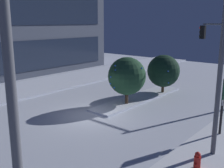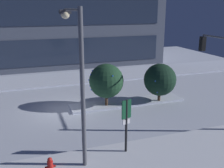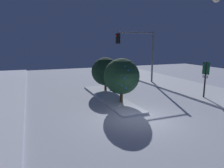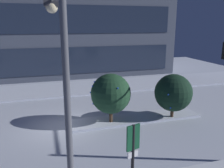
{
  "view_description": "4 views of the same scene",
  "coord_description": "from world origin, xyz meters",
  "views": [
    {
      "loc": [
        -11.0,
        -11.07,
        5.57
      ],
      "look_at": [
        2.77,
        0.61,
        1.41
      ],
      "focal_mm": 43.38,
      "sensor_mm": 36.0,
      "label": 1
    },
    {
      "loc": [
        -2.6,
        -18.26,
        7.24
      ],
      "look_at": [
        3.48,
        -0.65,
        1.84
      ],
      "focal_mm": 42.53,
      "sensor_mm": 36.0,
      "label": 2
    },
    {
      "loc": [
        -10.07,
        5.63,
        4.33
      ],
      "look_at": [
        2.9,
        0.44,
        1.59
      ],
      "focal_mm": 33.28,
      "sensor_mm": 36.0,
      "label": 3
    },
    {
      "loc": [
        -0.83,
        -14.08,
        6.33
      ],
      "look_at": [
        3.26,
        -0.22,
        2.62
      ],
      "focal_mm": 37.86,
      "sensor_mm": 36.0,
      "label": 4
    }
  ],
  "objects": [
    {
      "name": "fire_hydrant",
      "position": [
        -1.83,
        -7.52,
        0.39
      ],
      "size": [
        0.48,
        0.26,
        0.81
      ],
      "color": "red",
      "rests_on": "ground"
    },
    {
      "name": "street_lamp_arched",
      "position": [
        -0.29,
        -6.69,
        4.79
      ],
      "size": [
        0.56,
        3.03,
        7.29
      ],
      "rotation": [
        0.0,
        0.0,
        1.63
      ],
      "color": "#565960",
      "rests_on": "ground"
    },
    {
      "name": "median_strip",
      "position": [
        4.93,
        -0.15,
        0.07
      ],
      "size": [
        9.0,
        1.8,
        0.14
      ],
      "primitive_type": "cube",
      "color": "silver",
      "rests_on": "ground"
    },
    {
      "name": "traffic_light_corner_near_right",
      "position": [
        9.42,
        -5.09,
        3.94
      ],
      "size": [
        0.32,
        4.49,
        5.6
      ],
      "rotation": [
        0.0,
        0.0,
        1.57
      ],
      "color": "#565960",
      "rests_on": "ground"
    },
    {
      "name": "decorated_tree_median",
      "position": [
        3.14,
        -0.38,
        2.04
      ],
      "size": [
        2.59,
        2.54,
        3.31
      ],
      "color": "#473323",
      "rests_on": "ground"
    },
    {
      "name": "ground",
      "position": [
        0.0,
        0.0,
        0.0
      ],
      "size": [
        52.0,
        52.0,
        0.0
      ],
      "primitive_type": "plane",
      "color": "silver"
    },
    {
      "name": "parking_info_sign",
      "position": [
        2.03,
        -7.04,
        1.88
      ],
      "size": [
        0.54,
        0.21,
        2.92
      ],
      "rotation": [
        0.0,
        0.0,
        1.86
      ],
      "color": "black",
      "rests_on": "ground"
    },
    {
      "name": "curb_strip_far",
      "position": [
        0.0,
        8.73,
        0.07
      ],
      "size": [
        52.0,
        5.2,
        0.14
      ],
      "primitive_type": "cube",
      "color": "silver",
      "rests_on": "ground"
    },
    {
      "name": "decorated_tree_left_of_median",
      "position": [
        7.4,
        -0.72,
        1.84
      ],
      "size": [
        2.51,
        2.51,
        3.1
      ],
      "color": "#473323",
      "rests_on": "ground"
    }
  ]
}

